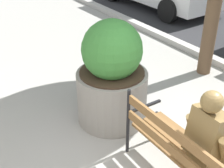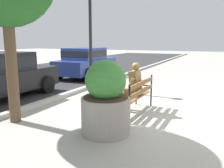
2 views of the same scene
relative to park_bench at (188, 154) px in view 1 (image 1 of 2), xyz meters
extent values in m
cube|color=brown|center=(0.00, -0.07, -0.09)|extent=(1.70, 0.13, 0.04)
cube|color=brown|center=(0.00, 0.11, -0.09)|extent=(1.70, 0.13, 0.04)
cube|color=brown|center=(0.00, 0.29, -0.09)|extent=(1.70, 0.13, 0.04)
cube|color=brown|center=(0.00, -0.16, 0.08)|extent=(1.70, 0.06, 0.11)
cube|color=brown|center=(0.00, -0.16, 0.30)|extent=(1.70, 0.06, 0.11)
cylinder|color=black|center=(-0.88, 0.32, -0.32)|extent=(0.04, 0.04, 0.45)
cylinder|color=black|center=(-0.88, -0.15, -0.07)|extent=(0.04, 0.04, 0.95)
cube|color=black|center=(-0.88, 0.12, 0.08)|extent=(0.04, 0.48, 0.03)
cube|color=brown|center=(0.13, 0.17, 0.02)|extent=(0.35, 0.34, 0.16)
cube|color=brown|center=(0.13, 0.07, 0.34)|extent=(0.37, 0.31, 0.55)
sphere|color=brown|center=(0.13, 0.06, 0.72)|extent=(0.22, 0.22, 0.22)
cylinder|color=brown|center=(-0.09, 0.10, 0.29)|extent=(0.10, 0.18, 0.29)
cylinder|color=brown|center=(-0.09, 0.24, 0.12)|extent=(0.09, 0.27, 0.10)
cylinder|color=brown|center=(0.35, 0.08, 0.29)|extent=(0.10, 0.18, 0.29)
cylinder|color=brown|center=(0.05, 0.31, -0.02)|extent=(0.15, 0.37, 0.14)
cylinder|color=brown|center=(0.06, 0.49, -0.29)|extent=(0.11, 0.11, 0.50)
cylinder|color=brown|center=(0.23, 0.30, -0.02)|extent=(0.15, 0.37, 0.14)
cylinder|color=gray|center=(-1.62, 0.10, -0.15)|extent=(1.03, 1.03, 0.78)
cylinder|color=#38281C|center=(-1.62, 0.10, 0.25)|extent=(0.93, 0.93, 0.03)
sphere|color=#387A33|center=(-1.62, 0.10, 0.59)|extent=(0.85, 0.85, 0.85)
cylinder|color=brown|center=(-1.88, 2.42, 0.74)|extent=(0.26, 0.26, 2.57)
cylinder|color=black|center=(-4.52, 5.55, -0.22)|extent=(0.64, 0.23, 0.64)
cylinder|color=black|center=(-4.49, 3.85, -0.22)|extent=(0.64, 0.23, 0.64)
camera|label=1|loc=(1.65, -2.08, 2.33)|focal=50.30mm
camera|label=2|loc=(-5.94, -2.08, 1.40)|focal=38.41mm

